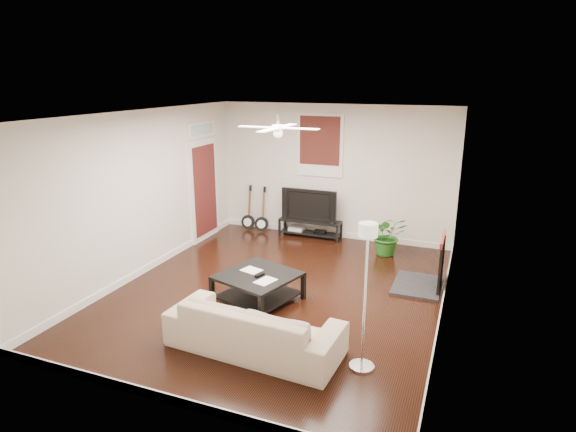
% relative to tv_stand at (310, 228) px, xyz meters
% --- Properties ---
extents(room, '(5.01, 6.01, 2.81)m').
position_rel_tv_stand_xyz_m(room, '(0.42, -2.78, 1.21)').
color(room, black).
rests_on(room, ground).
extents(brick_accent, '(0.02, 2.20, 2.80)m').
position_rel_tv_stand_xyz_m(brick_accent, '(2.91, -1.78, 1.21)').
color(brick_accent, '#AB4F37').
rests_on(brick_accent, floor).
extents(fireplace, '(0.80, 1.10, 0.92)m').
position_rel_tv_stand_xyz_m(fireplace, '(2.62, -1.78, 0.27)').
color(fireplace, black).
rests_on(fireplace, floor).
extents(window_back, '(1.00, 0.06, 1.30)m').
position_rel_tv_stand_xyz_m(window_back, '(0.12, 0.19, 1.76)').
color(window_back, '#38160F').
rests_on(window_back, wall_back).
extents(door_left, '(0.08, 1.00, 2.50)m').
position_rel_tv_stand_xyz_m(door_left, '(-2.04, -0.88, 1.06)').
color(door_left, white).
rests_on(door_left, wall_left).
extents(tv_stand, '(1.34, 0.36, 0.37)m').
position_rel_tv_stand_xyz_m(tv_stand, '(0.00, 0.00, 0.00)').
color(tv_stand, black).
rests_on(tv_stand, floor).
extents(tv, '(1.20, 0.16, 0.69)m').
position_rel_tv_stand_xyz_m(tv, '(0.00, 0.02, 0.53)').
color(tv, black).
rests_on(tv, tv_stand).
extents(coffee_table, '(1.31, 1.31, 0.44)m').
position_rel_tv_stand_xyz_m(coffee_table, '(0.27, -3.22, 0.03)').
color(coffee_table, black).
rests_on(coffee_table, floor).
extents(sofa, '(2.26, 1.01, 0.64)m').
position_rel_tv_stand_xyz_m(sofa, '(0.80, -4.48, 0.13)').
color(sofa, tan).
rests_on(sofa, floor).
extents(floor_lamp, '(0.32, 0.32, 1.80)m').
position_rel_tv_stand_xyz_m(floor_lamp, '(2.15, -4.38, 0.71)').
color(floor_lamp, white).
rests_on(floor_lamp, floor).
extents(potted_plant, '(0.85, 0.79, 0.78)m').
position_rel_tv_stand_xyz_m(potted_plant, '(1.74, -0.48, 0.20)').
color(potted_plant, '#215F1B').
rests_on(potted_plant, floor).
extents(guitar_left, '(0.33, 0.25, 1.01)m').
position_rel_tv_stand_xyz_m(guitar_left, '(-1.46, -0.03, 0.32)').
color(guitar_left, black).
rests_on(guitar_left, floor).
extents(guitar_right, '(0.35, 0.28, 1.01)m').
position_rel_tv_stand_xyz_m(guitar_right, '(-1.11, -0.06, 0.32)').
color(guitar_right, black).
rests_on(guitar_right, floor).
extents(ceiling_fan, '(1.24, 1.24, 0.32)m').
position_rel_tv_stand_xyz_m(ceiling_fan, '(0.42, -2.78, 2.41)').
color(ceiling_fan, white).
rests_on(ceiling_fan, ceiling).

